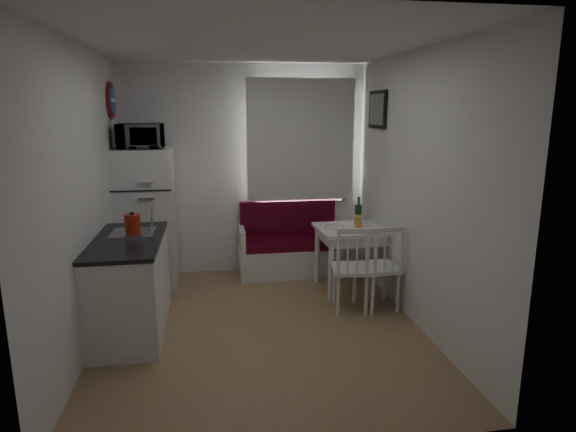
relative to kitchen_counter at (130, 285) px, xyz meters
name	(u,v)px	position (x,y,z in m)	size (l,w,h in m)	color
floor	(261,328)	(1.20, -0.16, -0.46)	(3.00, 3.50, 0.02)	#9B7952
ceiling	(257,43)	(1.20, -0.16, 2.14)	(3.00, 3.50, 0.02)	white
wall_back	(245,171)	(1.20, 1.59, 0.84)	(3.00, 0.02, 2.60)	white
wall_front	(292,250)	(1.20, -1.91, 0.84)	(3.00, 0.02, 2.60)	white
wall_left	(84,200)	(-0.30, -0.16, 0.84)	(0.02, 3.50, 2.60)	white
wall_right	(416,190)	(2.70, -0.16, 0.84)	(0.02, 3.50, 2.60)	white
window	(300,144)	(1.90, 1.56, 1.17)	(1.22, 0.06, 1.47)	white
curtain	(301,140)	(1.90, 1.49, 1.22)	(1.35, 0.02, 1.50)	white
kitchen_counter	(130,285)	(0.00, 0.00, 0.00)	(0.62, 1.32, 1.16)	white
wall_sign	(112,100)	(-0.27, 1.29, 1.69)	(0.40, 0.40, 0.03)	#1B4AA2
picture_frame	(377,109)	(2.67, 0.94, 1.59)	(0.04, 0.52, 0.42)	black
bench	(290,250)	(1.73, 1.35, -0.15)	(1.28, 0.49, 0.92)	white
dining_table	(360,234)	(2.45, 0.71, 0.20)	(1.01, 0.73, 0.74)	white
chair_left	(357,260)	(2.20, 0.05, 0.11)	(0.48, 0.47, 0.49)	white
chair_right	(380,259)	(2.45, 0.05, 0.11)	(0.46, 0.44, 0.49)	white
fridge	(146,218)	(0.02, 1.24, 0.36)	(0.65, 0.65, 1.62)	white
microwave	(140,136)	(0.02, 1.19, 1.30)	(0.49, 0.34, 0.27)	white
kettle	(133,225)	(0.05, 0.07, 0.56)	(0.17, 0.17, 0.23)	#AD250D
wine_bottle	(358,211)	(2.45, 0.81, 0.45)	(0.08, 0.08, 0.34)	#154223
drinking_glass_orange	(358,224)	(2.40, 0.66, 0.34)	(0.06, 0.06, 0.11)	orange
drinking_glass_blue	(359,222)	(2.45, 0.76, 0.33)	(0.06, 0.06, 0.10)	#80A0DA
plate	(335,227)	(2.15, 0.73, 0.29)	(0.24, 0.24, 0.02)	white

